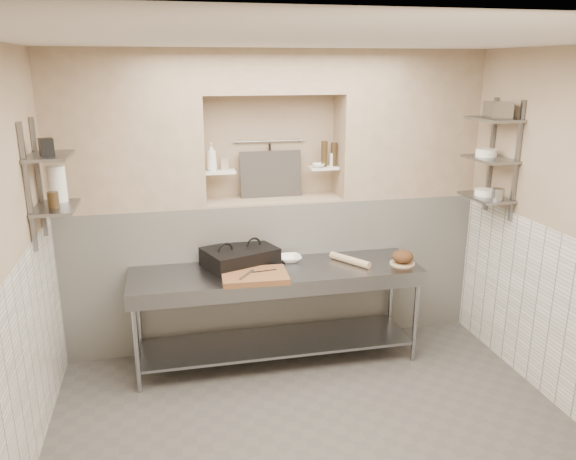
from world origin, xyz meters
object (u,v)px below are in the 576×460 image
object	(u,v)px
bottle_soap	(212,157)
jug_left	(57,184)
panini_press	(240,257)
bowl_alcove	(318,166)
prep_table	(277,297)
rolling_pin	(350,260)
cutting_board	(255,276)
bread_loaf	(403,256)
mixing_bowl	(290,259)

from	to	relation	value
bottle_soap	jug_left	world-z (taller)	bottle_soap
panini_press	bowl_alcove	world-z (taller)	bowl_alcove
jug_left	prep_table	bearing A→B (deg)	-0.95
bowl_alcove	rolling_pin	bearing A→B (deg)	-70.97
prep_table	cutting_board	distance (m)	0.40
jug_left	rolling_pin	bearing A→B (deg)	-0.14
rolling_pin	bread_loaf	distance (m)	0.48
panini_press	bottle_soap	bearing A→B (deg)	95.46
prep_table	rolling_pin	xyz separation A→B (m)	(0.69, 0.02, 0.29)
panini_press	rolling_pin	size ratio (longest dim) A/B	1.67
rolling_pin	jug_left	world-z (taller)	jug_left
bread_loaf	jug_left	world-z (taller)	jug_left
panini_press	bread_loaf	distance (m)	1.49
prep_table	jug_left	world-z (taller)	jug_left
jug_left	bread_loaf	bearing A→B (deg)	-2.43
bottle_soap	bowl_alcove	world-z (taller)	bottle_soap
prep_table	mixing_bowl	world-z (taller)	mixing_bowl
panini_press	bottle_soap	xyz separation A→B (m)	(-0.19, 0.39, 0.86)
panini_press	jug_left	size ratio (longest dim) A/B	2.56
cutting_board	rolling_pin	distance (m)	0.94
bread_loaf	mixing_bowl	bearing A→B (deg)	163.61
prep_table	rolling_pin	world-z (taller)	rolling_pin
panini_press	cutting_board	size ratio (longest dim) A/B	1.31
prep_table	cutting_board	size ratio (longest dim) A/B	4.66
bread_loaf	bottle_soap	xyz separation A→B (m)	(-1.65, 0.67, 0.87)
cutting_board	bread_loaf	world-z (taller)	bread_loaf
mixing_bowl	bread_loaf	distance (m)	1.04
panini_press	jug_left	bearing A→B (deg)	165.57
panini_press	bottle_soap	distance (m)	0.96
mixing_bowl	bread_loaf	xyz separation A→B (m)	(1.00, -0.29, 0.05)
cutting_board	bottle_soap	world-z (taller)	bottle_soap
bottle_soap	panini_press	bearing A→B (deg)	-63.98
bread_loaf	jug_left	distance (m)	3.02
mixing_bowl	bottle_soap	bearing A→B (deg)	150.03
rolling_pin	prep_table	bearing A→B (deg)	-178.06
prep_table	mixing_bowl	bearing A→B (deg)	50.78
panini_press	jug_left	xyz separation A→B (m)	(-1.46, -0.16, 0.77)
prep_table	mixing_bowl	distance (m)	0.38
mixing_bowl	bowl_alcove	bearing A→B (deg)	43.11
bread_loaf	bottle_soap	distance (m)	1.98
mixing_bowl	bowl_alcove	distance (m)	0.94
cutting_board	mixing_bowl	world-z (taller)	mixing_bowl
bottle_soap	jug_left	size ratio (longest dim) A/B	0.91
panini_press	cutting_board	xyz separation A→B (m)	(0.08, -0.36, -0.06)
prep_table	bowl_alcove	xyz separation A→B (m)	(0.52, 0.53, 1.09)
jug_left	bottle_soap	bearing A→B (deg)	23.38
prep_table	jug_left	bearing A→B (deg)	179.05
prep_table	bowl_alcove	bearing A→B (deg)	45.75
prep_table	jug_left	xyz separation A→B (m)	(-1.76, 0.03, 1.11)
panini_press	rolling_pin	distance (m)	1.01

